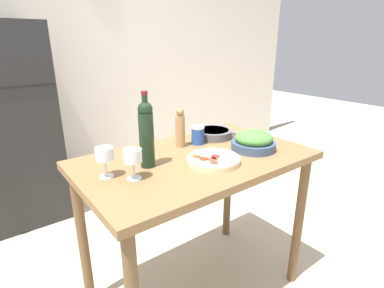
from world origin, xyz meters
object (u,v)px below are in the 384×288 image
at_px(wine_bottle, 146,133).
at_px(wine_glass_far, 105,156).
at_px(salt_canister, 198,135).
at_px(wine_glass_near, 133,157).
at_px(cast_iron_skillet, 213,133).
at_px(homemade_pizza, 213,159).
at_px(refrigerator, 10,127).
at_px(pepper_mill, 180,128).
at_px(salad_bowl, 253,141).

xyz_separation_m(wine_bottle, wine_glass_far, (-0.21, 0.01, -0.07)).
bearing_deg(wine_bottle, salt_canister, 16.08).
distance_m(wine_glass_near, wine_glass_far, 0.13).
bearing_deg(wine_bottle, cast_iron_skillet, 15.80).
bearing_deg(salt_canister, homemade_pizza, -113.13).
distance_m(salt_canister, cast_iron_skillet, 0.17).
bearing_deg(cast_iron_skillet, wine_glass_far, -168.73).
distance_m(refrigerator, cast_iron_skillet, 1.75).
xyz_separation_m(pepper_mill, homemade_pizza, (-0.01, -0.30, -0.09)).
bearing_deg(salt_canister, salad_bowl, -54.91).
distance_m(salad_bowl, homemade_pizza, 0.31).
bearing_deg(homemade_pizza, pepper_mill, 88.26).
xyz_separation_m(refrigerator, salt_canister, (0.81, -1.49, 0.14)).
distance_m(wine_glass_far, pepper_mill, 0.53).
bearing_deg(pepper_mill, salad_bowl, -44.45).
relative_size(wine_glass_near, pepper_mill, 0.61).
xyz_separation_m(homemade_pizza, cast_iron_skillet, (0.28, 0.32, 0.01)).
height_order(salad_bowl, homemade_pizza, salad_bowl).
distance_m(wine_bottle, pepper_mill, 0.33).
relative_size(refrigerator, homemade_pizza, 6.04).
bearing_deg(wine_glass_near, wine_bottle, 36.58).
xyz_separation_m(wine_glass_far, cast_iron_skillet, (0.78, 0.16, -0.08)).
relative_size(salad_bowl, salt_canister, 2.31).
bearing_deg(refrigerator, wine_bottle, -75.80).
distance_m(wine_glass_far, salad_bowl, 0.83).
bearing_deg(wine_glass_near, refrigerator, 99.55).
distance_m(wine_glass_near, cast_iron_skillet, 0.74).
height_order(refrigerator, wine_glass_far, refrigerator).
bearing_deg(wine_glass_far, pepper_mill, 15.03).
height_order(pepper_mill, salt_canister, pepper_mill).
xyz_separation_m(wine_glass_far, salad_bowl, (0.81, -0.16, -0.05)).
distance_m(refrigerator, pepper_mill, 1.64).
xyz_separation_m(salad_bowl, salt_canister, (-0.19, 0.27, 0.00)).
xyz_separation_m(refrigerator, pepper_mill, (0.70, -1.46, 0.20)).
bearing_deg(cast_iron_skillet, refrigerator, 123.98).
bearing_deg(pepper_mill, homemade_pizza, -91.74).
bearing_deg(salad_bowl, wine_bottle, 165.69).
bearing_deg(salad_bowl, wine_glass_near, 175.04).
bearing_deg(salad_bowl, homemade_pizza, -178.03).
xyz_separation_m(wine_glass_far, pepper_mill, (0.51, 0.14, 0.01)).
distance_m(wine_glass_near, salad_bowl, 0.72).
bearing_deg(cast_iron_skillet, salt_canister, -164.90).
distance_m(refrigerator, homemade_pizza, 1.90).
bearing_deg(pepper_mill, wine_bottle, -154.46).
bearing_deg(cast_iron_skillet, salad_bowl, -84.73).
height_order(salad_bowl, salt_canister, salad_bowl).
bearing_deg(wine_glass_far, cast_iron_skillet, 11.27).
xyz_separation_m(wine_bottle, cast_iron_skillet, (0.57, 0.16, -0.15)).
bearing_deg(salt_canister, wine_bottle, -163.92).
height_order(wine_bottle, salad_bowl, wine_bottle).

